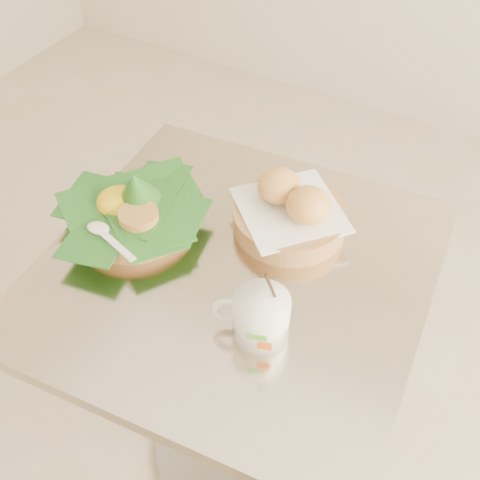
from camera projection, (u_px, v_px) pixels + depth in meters
The scene contains 5 objects.
floor at pixel (172, 421), 1.71m from camera, with size 3.60×3.60×0.00m, color beige.
cafe_table at pixel (236, 336), 1.28m from camera, with size 0.75×0.75×0.75m.
rice_basket at pixel (132, 209), 1.18m from camera, with size 0.29×0.29×0.15m.
bread_basket at pixel (291, 212), 1.17m from camera, with size 0.27×0.27×0.12m.
coffee_mug at pixel (259, 315), 0.99m from camera, with size 0.13×0.10×0.16m.
Camera 1 is at (0.58, -0.63, 1.58)m, focal length 45.00 mm.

